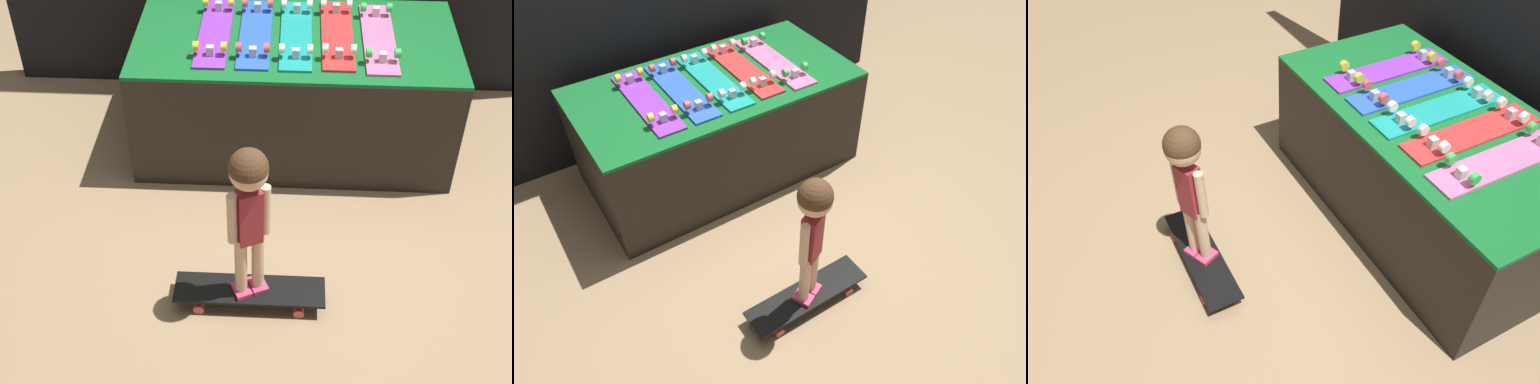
% 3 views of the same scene
% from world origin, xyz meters
% --- Properties ---
extents(ground_plane, '(16.00, 16.00, 0.00)m').
position_xyz_m(ground_plane, '(0.00, 0.00, 0.00)').
color(ground_plane, '#9E7F5B').
extents(display_rack, '(1.81, 0.94, 0.71)m').
position_xyz_m(display_rack, '(0.00, 0.57, 0.36)').
color(display_rack, black).
rests_on(display_rack, ground_plane).
extents(skateboard_purple_on_rack, '(0.18, 0.76, 0.09)m').
position_xyz_m(skateboard_purple_on_rack, '(-0.46, 0.58, 0.73)').
color(skateboard_purple_on_rack, purple).
rests_on(skateboard_purple_on_rack, display_rack).
extents(skateboard_blue_on_rack, '(0.18, 0.76, 0.09)m').
position_xyz_m(skateboard_blue_on_rack, '(-0.23, 0.58, 0.73)').
color(skateboard_blue_on_rack, blue).
rests_on(skateboard_blue_on_rack, display_rack).
extents(skateboard_teal_on_rack, '(0.18, 0.76, 0.09)m').
position_xyz_m(skateboard_teal_on_rack, '(0.00, 0.58, 0.73)').
color(skateboard_teal_on_rack, teal).
rests_on(skateboard_teal_on_rack, display_rack).
extents(skateboard_red_on_rack, '(0.18, 0.76, 0.09)m').
position_xyz_m(skateboard_red_on_rack, '(0.23, 0.59, 0.73)').
color(skateboard_red_on_rack, red).
rests_on(skateboard_red_on_rack, display_rack).
extents(skateboard_pink_on_rack, '(0.18, 0.76, 0.09)m').
position_xyz_m(skateboard_pink_on_rack, '(0.46, 0.56, 0.73)').
color(skateboard_pink_on_rack, pink).
rests_on(skateboard_pink_on_rack, display_rack).
extents(skateboard_on_floor, '(0.72, 0.19, 0.09)m').
position_xyz_m(skateboard_on_floor, '(-0.18, -0.74, 0.07)').
color(skateboard_on_floor, black).
rests_on(skateboard_on_floor, ground_plane).
extents(child, '(0.19, 0.17, 0.84)m').
position_xyz_m(child, '(-0.18, -0.74, 0.68)').
color(child, '#E03D6B').
rests_on(child, skateboard_on_floor).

